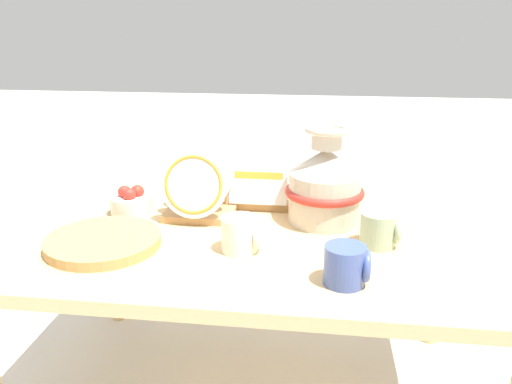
# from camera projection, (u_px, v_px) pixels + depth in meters

# --- Properties ---
(display_table) EXTENTS (1.32, 0.86, 0.58)m
(display_table) POSITION_uv_depth(u_px,v_px,m) (256.00, 248.00, 1.43)
(display_table) COLOR tan
(display_table) RESTS_ON ground_plane
(ceramic_vase) EXTENTS (0.23, 0.23, 0.28)m
(ceramic_vase) POSITION_uv_depth(u_px,v_px,m) (325.00, 183.00, 1.43)
(ceramic_vase) COLOR beige
(ceramic_vase) RESTS_ON display_table
(dish_rack_round_plates) EXTENTS (0.20, 0.18, 0.21)m
(dish_rack_round_plates) POSITION_uv_depth(u_px,v_px,m) (198.00, 193.00, 1.47)
(dish_rack_round_plates) COLOR tan
(dish_rack_round_plates) RESTS_ON display_table
(dish_rack_square_plates) EXTENTS (0.20, 0.17, 0.20)m
(dish_rack_square_plates) POSITION_uv_depth(u_px,v_px,m) (261.00, 185.00, 1.59)
(dish_rack_square_plates) COLOR tan
(dish_rack_square_plates) RESTS_ON display_table
(wicker_charger_stack) EXTENTS (0.30, 0.30, 0.03)m
(wicker_charger_stack) POSITION_uv_depth(u_px,v_px,m) (103.00, 242.00, 1.30)
(wicker_charger_stack) COLOR tan
(wicker_charger_stack) RESTS_ON display_table
(mug_cobalt_glaze) EXTENTS (0.10, 0.09, 0.09)m
(mug_cobalt_glaze) POSITION_uv_depth(u_px,v_px,m) (347.00, 265.00, 1.10)
(mug_cobalt_glaze) COLOR #42569E
(mug_cobalt_glaze) RESTS_ON display_table
(mug_cream_glaze) EXTENTS (0.10, 0.09, 0.09)m
(mug_cream_glaze) POSITION_uv_depth(u_px,v_px,m) (241.00, 234.00, 1.26)
(mug_cream_glaze) COLOR silver
(mug_cream_glaze) RESTS_ON display_table
(mug_sage_glaze) EXTENTS (0.10, 0.09, 0.09)m
(mug_sage_glaze) POSITION_uv_depth(u_px,v_px,m) (380.00, 229.00, 1.29)
(mug_sage_glaze) COLOR #9EB28E
(mug_sage_glaze) RESTS_ON display_table
(fruit_bowl) EXTENTS (0.13, 0.13, 0.09)m
(fruit_bowl) POSITION_uv_depth(u_px,v_px,m) (131.00, 203.00, 1.51)
(fruit_bowl) COLOR white
(fruit_bowl) RESTS_ON display_table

